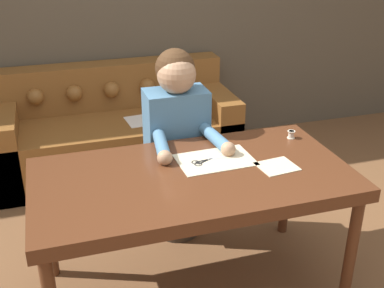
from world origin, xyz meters
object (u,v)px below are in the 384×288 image
dining_table (193,185)px  person (177,145)px  couch (117,132)px  scissors (204,161)px  thread_spool (291,135)px

dining_table → person: (0.07, 0.54, -0.03)m
dining_table → couch: (-0.15, 1.62, -0.36)m
couch → dining_table: bearing=-84.7°
scissors → couch: bearing=99.1°
thread_spool → dining_table: bearing=-160.3°
person → scissors: 0.45m
couch → thread_spool: size_ratio=41.87×
scissors → thread_spool: bearing=13.4°
thread_spool → scissors: bearing=-166.6°
couch → thread_spool: bearing=-59.3°
person → thread_spool: size_ratio=27.21×
couch → scissors: couch is taller
person → thread_spool: bearing=-26.9°
dining_table → couch: couch is taller
dining_table → person: size_ratio=1.30×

